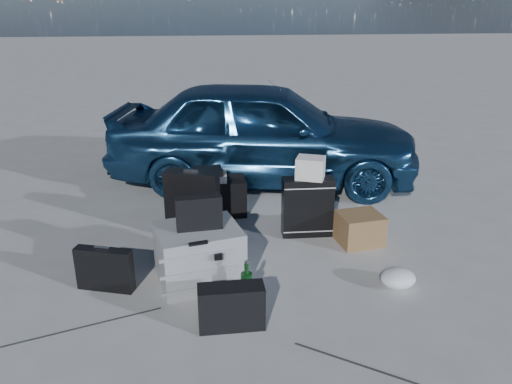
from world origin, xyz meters
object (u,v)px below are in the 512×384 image
pelican_case (199,255)px  suitcase_right (307,207)px  suitcase_left (193,204)px  green_bottle (247,283)px  car (263,132)px  briefcase (105,269)px  cardboard_box (360,229)px  duffel_bag (208,198)px

pelican_case → suitcase_right: 1.26m
suitcase_left → green_bottle: size_ratio=1.89×
car → green_bottle: bearing=-179.4°
car → briefcase: car is taller
pelican_case → cardboard_box: (1.48, 0.50, -0.09)m
duffel_bag → green_bottle: bearing=-86.1°
suitcase_left → pelican_case: bearing=-70.5°
briefcase → green_bottle: (1.07, -0.32, -0.00)m
pelican_case → green_bottle: pelican_case is taller
pelican_case → briefcase: bearing=170.5°
car → pelican_case: size_ratio=5.80×
pelican_case → duffel_bag: size_ratio=0.82×
duffel_bag → briefcase: bearing=-125.6°
cardboard_box → green_bottle: green_bottle is taller
suitcase_left → cardboard_box: size_ratio=1.69×
pelican_case → suitcase_right: size_ratio=1.11×
pelican_case → briefcase: pelican_case is taller
pelican_case → suitcase_left: 0.85m
duffel_bag → cardboard_box: size_ratio=2.02×
cardboard_box → green_bottle: 1.43m
pelican_case → duffel_bag: bearing=71.9°
briefcase → suitcase_right: 1.92m
suitcase_right → green_bottle: 1.30m
car → pelican_case: bearing=171.1°
suitcase_left → cardboard_box: suitcase_left is taller
car → briefcase: 2.84m
suitcase_right → duffel_bag: size_ratio=0.74×
duffel_bag → pelican_case: bearing=-98.7°
pelican_case → suitcase_right: bearing=21.7°
suitcase_right → cardboard_box: suitcase_right is taller
cardboard_box → green_bottle: (-1.13, -0.86, 0.03)m
suitcase_right → green_bottle: suitcase_right is taller
suitcase_right → pelican_case: bearing=-143.2°
briefcase → suitcase_right: (1.76, 0.78, 0.11)m
suitcase_left → duffel_bag: size_ratio=0.84×
green_bottle → duffel_bag: bearing=98.1°
car → cardboard_box: size_ratio=9.62×
duffel_bag → green_bottle: 1.69m
pelican_case → suitcase_right: (1.03, 0.73, 0.06)m
briefcase → green_bottle: bearing=1.0°
suitcase_right → green_bottle: (-0.69, -1.10, -0.12)m
car → duffel_bag: 1.28m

